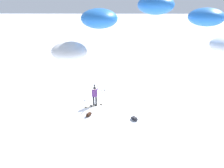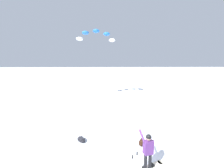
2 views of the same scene
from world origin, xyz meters
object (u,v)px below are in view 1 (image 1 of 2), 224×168
object	(u,v)px
snowboard	(94,106)
ski_poles	(103,94)
snowboarder	(95,94)
traction_kite	(154,28)
camera_tripod	(94,88)
gear_bag_large	(89,114)
gear_bag_small	(134,119)

from	to	relation	value
snowboard	ski_poles	distance (m)	1.35
snowboarder	traction_kite	xyz separation A→B (m)	(-2.82, 12.43, 7.00)
camera_tripod	ski_poles	distance (m)	1.58
snowboarder	gear_bag_large	world-z (taller)	snowboarder
snowboarder	snowboard	xyz separation A→B (m)	(0.11, 0.19, -1.04)
snowboarder	ski_poles	xyz separation A→B (m)	(-0.70, -0.55, -0.24)
camera_tripod	snowboard	bearing A→B (deg)	92.71
traction_kite	ski_poles	xyz separation A→B (m)	(2.12, -12.97, -7.24)
gear_bag_large	camera_tripod	distance (m)	3.92
gear_bag_large	ski_poles	xyz separation A→B (m)	(-0.99, -2.55, 0.67)
snowboarder	traction_kite	bearing A→B (deg)	102.77
traction_kite	camera_tripod	bearing A→B (deg)	-78.04
traction_kite	gear_bag_large	bearing A→B (deg)	-73.37
traction_kite	gear_bag_large	xyz separation A→B (m)	(3.11, -10.42, -7.90)
snowboarder	gear_bag_small	xyz separation A→B (m)	(-3.29, 2.54, -0.94)
traction_kite	gear_bag_small	world-z (taller)	traction_kite
traction_kite	ski_poles	bearing A→B (deg)	-80.73
gear_bag_large	ski_poles	distance (m)	2.82
snowboard	gear_bag_large	world-z (taller)	gear_bag_large
gear_bag_small	ski_poles	bearing A→B (deg)	-49.90
gear_bag_small	ski_poles	world-z (taller)	ski_poles
gear_bag_large	traction_kite	bearing A→B (deg)	106.63
snowboard	traction_kite	xyz separation A→B (m)	(-2.93, 12.24, 8.03)
gear_bag_large	ski_poles	bearing A→B (deg)	-111.27
snowboard	gear_bag_large	bearing A→B (deg)	84.10
snowboarder	ski_poles	bearing A→B (deg)	-141.96
camera_tripod	gear_bag_small	xyz separation A→B (m)	(-3.50, 4.38, -0.76)
camera_tripod	gear_bag_small	distance (m)	5.66
snowboarder	snowboard	world-z (taller)	snowboarder
snowboarder	gear_bag_small	world-z (taller)	snowboarder
snowboarder	gear_bag_small	size ratio (longest dim) A/B	2.24
snowboarder	ski_poles	world-z (taller)	snowboarder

